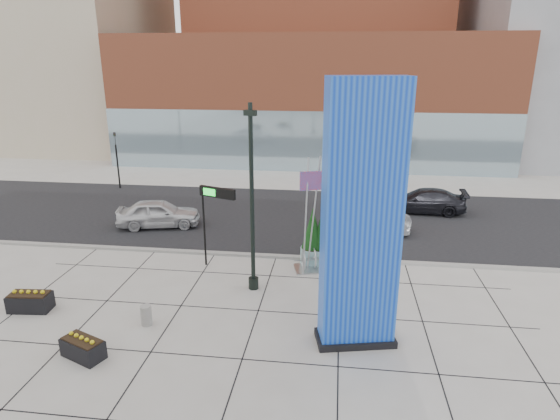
# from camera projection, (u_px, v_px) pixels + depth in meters

# --- Properties ---
(ground) EXTENTS (160.00, 160.00, 0.00)m
(ground) POSITION_uv_depth(u_px,v_px,m) (238.00, 296.00, 18.60)
(ground) COLOR #9E9991
(ground) RESTS_ON ground
(street_asphalt) EXTENTS (80.00, 12.00, 0.02)m
(street_asphalt) POSITION_uv_depth(u_px,v_px,m) (273.00, 216.00, 28.04)
(street_asphalt) COLOR black
(street_asphalt) RESTS_ON ground
(curb_edge) EXTENTS (80.00, 0.30, 0.12)m
(curb_edge) POSITION_uv_depth(u_px,v_px,m) (255.00, 255.00, 22.36)
(curb_edge) COLOR gray
(curb_edge) RESTS_ON ground
(tower_podium) EXTENTS (34.00, 10.00, 11.00)m
(tower_podium) POSITION_uv_depth(u_px,v_px,m) (310.00, 100.00, 42.28)
(tower_podium) COLOR #AB5031
(tower_podium) RESTS_ON ground
(tower_glass_front) EXTENTS (34.00, 0.60, 5.00)m
(tower_glass_front) POSITION_uv_depth(u_px,v_px,m) (305.00, 142.00, 38.67)
(tower_glass_front) COLOR #8CA5B2
(tower_glass_front) RESTS_ON ground
(blue_pylon) EXTENTS (2.75, 1.66, 8.56)m
(blue_pylon) POSITION_uv_depth(u_px,v_px,m) (361.00, 225.00, 14.38)
(blue_pylon) COLOR blue
(blue_pylon) RESTS_ON ground
(lamp_post) EXTENTS (0.51, 0.41, 7.50)m
(lamp_post) POSITION_uv_depth(u_px,v_px,m) (252.00, 218.00, 18.32)
(lamp_post) COLOR black
(lamp_post) RESTS_ON ground
(public_art_sculpture) EXTENTS (2.46, 1.62, 5.12)m
(public_art_sculpture) POSITION_uv_depth(u_px,v_px,m) (321.00, 241.00, 20.64)
(public_art_sculpture) COLOR #B0B3B5
(public_art_sculpture) RESTS_ON ground
(concrete_bollard) EXTENTS (0.38, 0.38, 0.75)m
(concrete_bollard) POSITION_uv_depth(u_px,v_px,m) (146.00, 315.00, 16.51)
(concrete_bollard) COLOR gray
(concrete_bollard) RESTS_ON ground
(overhead_street_sign) EXTENTS (1.71, 0.77, 3.76)m
(overhead_street_sign) POSITION_uv_depth(u_px,v_px,m) (217.00, 198.00, 20.42)
(overhead_street_sign) COLOR black
(overhead_street_sign) RESTS_ON ground
(round_planter_east) EXTENTS (1.03, 1.03, 2.59)m
(round_planter_east) POSITION_uv_depth(u_px,v_px,m) (354.00, 240.00, 21.07)
(round_planter_east) COLOR #95C5C8
(round_planter_east) RESTS_ON ground
(round_planter_mid) EXTENTS (1.09, 1.09, 2.73)m
(round_planter_mid) POSITION_uv_depth(u_px,v_px,m) (323.00, 237.00, 21.22)
(round_planter_mid) COLOR #95C5C8
(round_planter_mid) RESTS_ON ground
(round_planter_west) EXTENTS (1.08, 1.08, 2.69)m
(round_planter_west) POSITION_uv_depth(u_px,v_px,m) (312.00, 237.00, 21.28)
(round_planter_west) COLOR #95C5C8
(round_planter_west) RESTS_ON ground
(box_planter_north) EXTENTS (1.56, 0.88, 0.83)m
(box_planter_north) POSITION_uv_depth(u_px,v_px,m) (30.00, 301.00, 17.49)
(box_planter_north) COLOR black
(box_planter_north) RESTS_ON ground
(box_planter_south) EXTENTS (1.55, 1.18, 0.76)m
(box_planter_south) POSITION_uv_depth(u_px,v_px,m) (83.00, 347.00, 14.72)
(box_planter_south) COLOR black
(box_planter_south) RESTS_ON ground
(car_white_west) EXTENTS (4.82, 2.80, 1.54)m
(car_white_west) POSITION_uv_depth(u_px,v_px,m) (159.00, 214.00, 26.12)
(car_white_west) COLOR silver
(car_white_west) RESTS_ON ground
(car_silver_mid) EXTENTS (4.69, 2.45, 1.47)m
(car_silver_mid) POSITION_uv_depth(u_px,v_px,m) (369.00, 218.00, 25.57)
(car_silver_mid) COLOR #A6A8AE
(car_silver_mid) RESTS_ON ground
(car_dark_east) EXTENTS (5.10, 2.33, 1.45)m
(car_dark_east) POSITION_uv_depth(u_px,v_px,m) (423.00, 201.00, 28.62)
(car_dark_east) COLOR black
(car_dark_east) RESTS_ON ground
(traffic_signal) EXTENTS (0.15, 0.18, 4.10)m
(traffic_signal) POSITION_uv_depth(u_px,v_px,m) (117.00, 157.00, 33.49)
(traffic_signal) COLOR black
(traffic_signal) RESTS_ON ground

